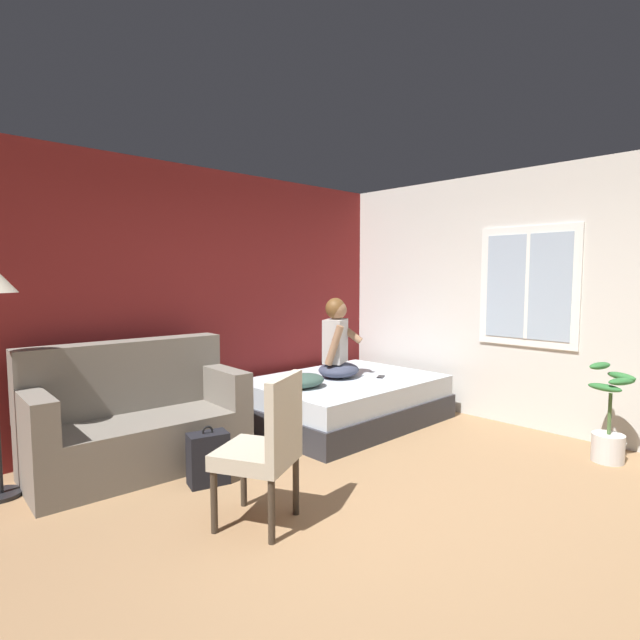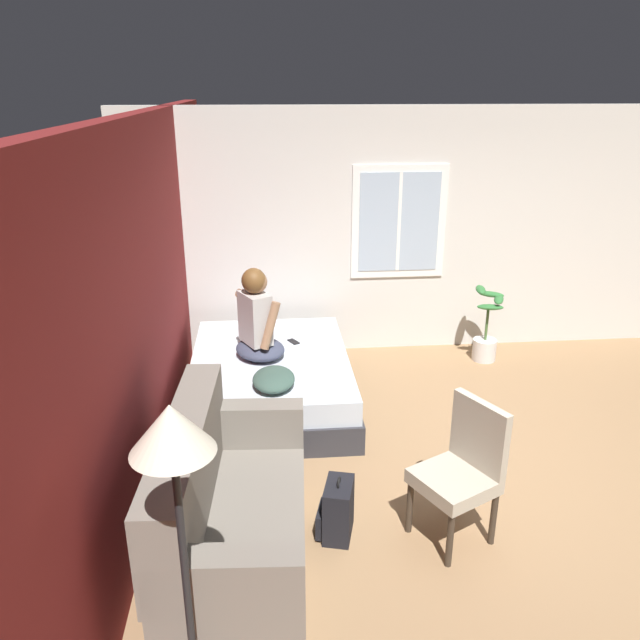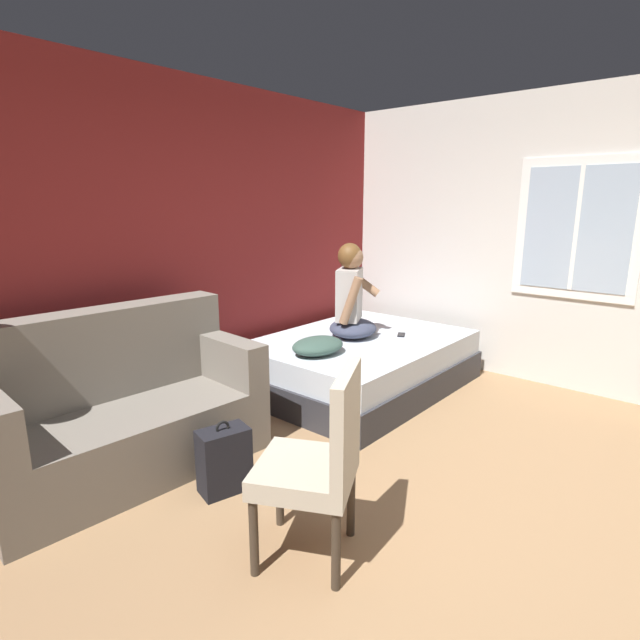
{
  "view_description": "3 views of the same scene",
  "coord_description": "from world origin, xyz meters",
  "views": [
    {
      "loc": [
        -2.35,
        -1.85,
        1.6
      ],
      "look_at": [
        0.83,
        1.47,
        1.19
      ],
      "focal_mm": 28.0,
      "sensor_mm": 36.0,
      "label": 1
    },
    {
      "loc": [
        -3.86,
        1.87,
        2.9
      ],
      "look_at": [
        0.9,
        1.44,
        1.08
      ],
      "focal_mm": 35.0,
      "sensor_mm": 36.0,
      "label": 2
    },
    {
      "loc": [
        -2.1,
        -0.79,
        1.72
      ],
      "look_at": [
        0.69,
        1.61,
        0.85
      ],
      "focal_mm": 28.0,
      "sensor_mm": 36.0,
      "label": 3
    }
  ],
  "objects": [
    {
      "name": "person_seated",
      "position": [
        1.55,
        1.96,
        0.84
      ],
      "size": [
        0.66,
        0.63,
        0.88
      ],
      "color": "#383D51",
      "rests_on": "bed"
    },
    {
      "name": "potted_plant",
      "position": [
        2.33,
        -0.54,
        0.3
      ],
      "size": [
        0.39,
        0.37,
        0.85
      ],
      "color": "silver",
      "rests_on": "ground"
    },
    {
      "name": "throw_pillow",
      "position": [
        0.92,
        1.83,
        0.55
      ],
      "size": [
        0.5,
        0.39,
        0.14
      ],
      "primitive_type": "ellipsoid",
      "rotation": [
        0.0,
        0.0,
        -0.07
      ],
      "color": "#385147",
      "rests_on": "bed"
    },
    {
      "name": "wall_side_with_window",
      "position": [
        2.86,
        0.01,
        1.35
      ],
      "size": [
        0.19,
        6.87,
        2.7
      ],
      "color": "silver",
      "rests_on": "ground"
    },
    {
      "name": "wall_back_accent",
      "position": [
        0.0,
        2.81,
        1.35
      ],
      "size": [
        10.56,
        0.16,
        2.7
      ],
      "primitive_type": "cube",
      "color": "maroon",
      "rests_on": "ground"
    },
    {
      "name": "side_chair",
      "position": [
        -0.47,
        0.62,
        0.53
      ],
      "size": [
        0.62,
        0.62,
        0.98
      ],
      "color": "#382D23",
      "rests_on": "ground"
    },
    {
      "name": "ground_plane",
      "position": [
        0.0,
        0.0,
        0.0
      ],
      "size": [
        40.0,
        40.0,
        0.0
      ],
      "primitive_type": "plane",
      "color": "#93704C"
    },
    {
      "name": "backpack",
      "position": [
        -0.4,
        1.44,
        0.19
      ],
      "size": [
        0.34,
        0.29,
        0.46
      ],
      "color": "black",
      "rests_on": "ground"
    },
    {
      "name": "floor_lamp",
      "position": [
        -1.61,
        2.28,
        1.43
      ],
      "size": [
        0.36,
        0.36,
        1.7
      ],
      "color": "black",
      "rests_on": "ground"
    },
    {
      "name": "cell_phone",
      "position": [
        1.89,
        1.61,
        0.48
      ],
      "size": [
        0.16,
        0.13,
        0.01
      ],
      "primitive_type": "cube",
      "rotation": [
        0.0,
        0.0,
        5.2
      ],
      "color": "black",
      "rests_on": "bed"
    },
    {
      "name": "couch",
      "position": [
        -0.65,
        2.16,
        0.39
      ],
      "size": [
        1.75,
        0.92,
        1.04
      ],
      "color": "slate",
      "rests_on": "ground"
    },
    {
      "name": "bed",
      "position": [
        1.56,
        1.85,
        0.24
      ],
      "size": [
        2.05,
        1.52,
        0.48
      ],
      "color": "#2D2D33",
      "rests_on": "ground"
    }
  ]
}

